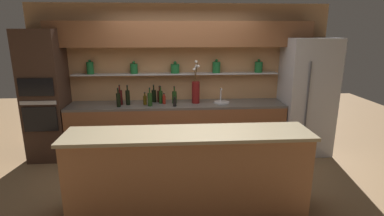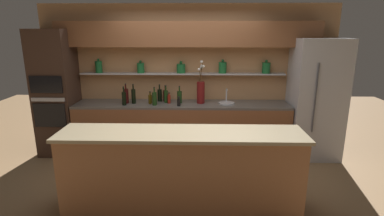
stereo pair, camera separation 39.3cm
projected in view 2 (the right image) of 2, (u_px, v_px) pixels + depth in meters
name	position (u px, v px, depth m)	size (l,w,h in m)	color
ground_plane	(184.00, 187.00, 4.24)	(12.00, 12.00, 0.00)	olive
back_wall_unit	(188.00, 65.00, 5.32)	(5.20, 0.44, 2.60)	tan
back_counter_unit	(182.00, 128.00, 5.33)	(3.71, 0.62, 0.92)	brown
island_counter	(182.00, 172.00, 3.59)	(2.87, 0.61, 1.02)	#99603D
refrigerator	(316.00, 99.00, 5.09)	(0.83, 0.73, 2.03)	#B7B7BC
oven_tower	(57.00, 93.00, 5.21)	(0.63, 0.64, 2.18)	#3D281E
flower_vase	(201.00, 91.00, 5.17)	(0.14, 0.16, 0.74)	maroon
sink_fixture	(227.00, 102.00, 5.19)	(0.28, 0.28, 0.25)	#B7B7BC
bottle_wine_0	(124.00, 98.00, 5.05)	(0.07, 0.07, 0.32)	black
bottle_wine_1	(165.00, 95.00, 5.34)	(0.08, 0.08, 0.29)	#380C0C
bottle_wine_2	(180.00, 97.00, 5.22)	(0.08, 0.08, 0.30)	#193814
bottle_sauce_3	(179.00, 102.00, 5.02)	(0.06, 0.06, 0.16)	black
bottle_sauce_4	(169.00, 99.00, 5.19)	(0.05, 0.05, 0.19)	maroon
bottle_wine_5	(126.00, 96.00, 5.19)	(0.08, 0.08, 0.35)	#380C0C
bottle_wine_6	(155.00, 98.00, 5.06)	(0.08, 0.08, 0.31)	#193814
bottle_wine_7	(134.00, 96.00, 5.17)	(0.07, 0.07, 0.34)	black
bottle_oil_8	(150.00, 99.00, 5.16)	(0.06, 0.06, 0.22)	#47380A
bottle_wine_9	(166.00, 96.00, 5.23)	(0.07, 0.07, 0.31)	#193814
bottle_wine_10	(160.00, 95.00, 5.33)	(0.08, 0.08, 0.31)	black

